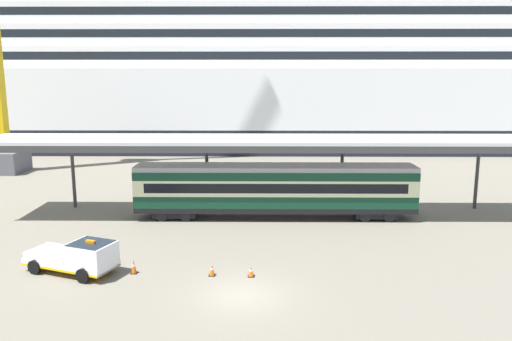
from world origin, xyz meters
The scene contains 8 objects.
ground_plane centered at (0.00, 0.00, 0.00)m, with size 400.00×400.00×0.00m, color #70695B.
cruise_ship centered at (-11.26, 57.37, 10.87)m, with size 123.77×28.38×31.24m.
platform_canopy centered at (2.03, 14.38, 5.90)m, with size 44.07×5.58×6.13m.
train_carriage centered at (2.03, 13.98, 2.30)m, with size 21.18×2.81×4.11m.
service_truck centered at (-9.19, 2.77, 0.99)m, with size 5.58×3.76×2.02m.
traffic_cone_near centered at (-1.74, 2.51, 0.32)m, with size 0.36×0.36×0.65m.
traffic_cone_mid centered at (-6.11, 2.78, 0.39)m, with size 0.36×0.36×0.78m.
traffic_cone_far centered at (0.42, 2.39, 0.29)m, with size 0.36×0.36×0.59m.
Camera 1 is at (0.97, -23.82, 10.94)m, focal length 35.63 mm.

